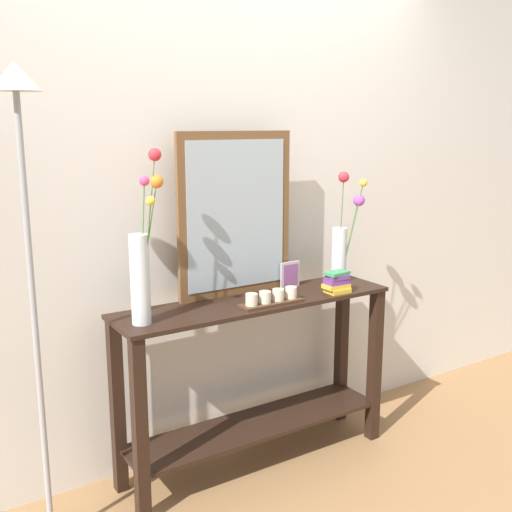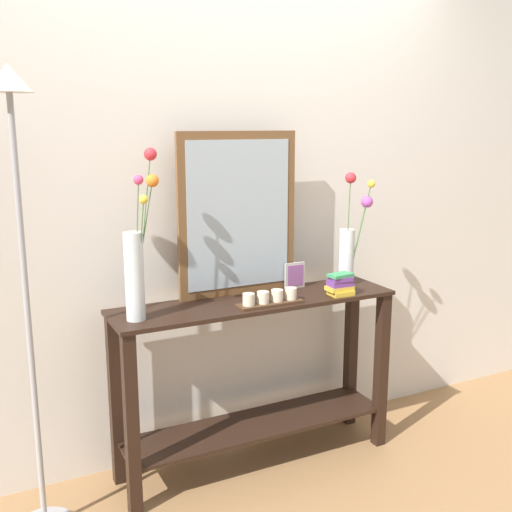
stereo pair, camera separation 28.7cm
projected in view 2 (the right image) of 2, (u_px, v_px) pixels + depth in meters
ground_plane at (256, 463)px, 3.11m from camera, size 7.00×6.00×0.02m
wall_back at (230, 190)px, 3.07m from camera, size 6.40×0.08×2.70m
console_table at (256, 367)px, 2.99m from camera, size 1.40×0.35×0.85m
mirror_leaning at (238, 214)px, 2.95m from camera, size 0.61×0.03×0.79m
tall_vase_left at (137, 261)px, 2.58m from camera, size 0.17×0.13×0.73m
vase_right at (349, 244)px, 3.16m from camera, size 0.16×0.14×0.59m
candle_tray at (270, 299)px, 2.84m from camera, size 0.32×0.09×0.07m
picture_frame_small at (295, 275)px, 3.12m from camera, size 0.11×0.01×0.13m
book_stack at (340, 285)px, 2.99m from camera, size 0.13×0.09×0.11m
floor_lamp at (21, 232)px, 2.32m from camera, size 0.24×0.24×1.89m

